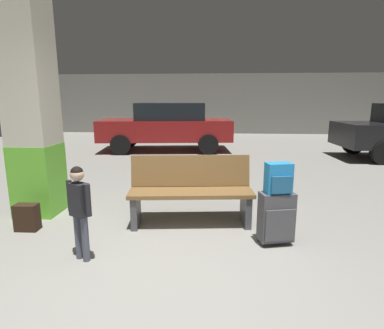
% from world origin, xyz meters
% --- Properties ---
extents(ground_plane, '(18.00, 18.00, 0.10)m').
position_xyz_m(ground_plane, '(0.00, 4.00, -0.05)').
color(ground_plane, gray).
extents(garage_back_wall, '(18.00, 0.12, 2.80)m').
position_xyz_m(garage_back_wall, '(0.00, 12.86, 1.40)').
color(garage_back_wall, slate).
rests_on(garage_back_wall, ground_plane).
extents(structural_pillar, '(0.57, 0.57, 3.14)m').
position_xyz_m(structural_pillar, '(-2.11, 1.79, 1.56)').
color(structural_pillar, '#66C633').
rests_on(structural_pillar, ground_plane).
extents(bench, '(1.65, 0.69, 0.89)m').
position_xyz_m(bench, '(0.10, 1.55, 0.44)').
color(bench, brown).
rests_on(bench, ground_plane).
extents(suitcase, '(0.42, 0.30, 0.60)m').
position_xyz_m(suitcase, '(1.11, 1.00, 0.32)').
color(suitcase, '#4C4C51').
rests_on(suitcase, ground_plane).
extents(backpack_bright, '(0.31, 0.24, 0.34)m').
position_xyz_m(backpack_bright, '(1.11, 1.00, 0.77)').
color(backpack_bright, '#268CD8').
rests_on(backpack_bright, suitcase).
extents(child, '(0.30, 0.25, 0.98)m').
position_xyz_m(child, '(-0.94, 0.49, 0.61)').
color(child, '#4C5160').
rests_on(child, ground_plane).
extents(backpack_dark_floor, '(0.28, 0.20, 0.34)m').
position_xyz_m(backpack_dark_floor, '(-1.94, 1.16, 0.17)').
color(backpack_dark_floor, black).
rests_on(backpack_dark_floor, ground_plane).
extents(parked_car_far, '(4.26, 2.14, 1.51)m').
position_xyz_m(parked_car_far, '(-1.14, 7.55, 0.81)').
color(parked_car_far, maroon).
rests_on(parked_car_far, ground_plane).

